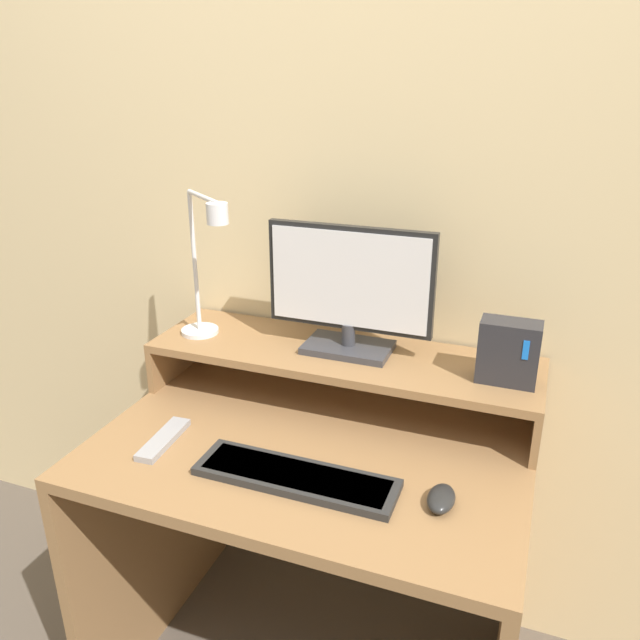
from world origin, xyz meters
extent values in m
cube|color=beige|center=(0.00, 0.76, 1.25)|extent=(6.00, 0.05, 2.50)
cube|color=olive|center=(0.00, 0.36, 0.76)|extent=(1.03, 0.72, 0.03)
cube|color=olive|center=(-0.50, 0.36, 0.37)|extent=(0.03, 0.72, 0.75)
cube|color=olive|center=(0.50, 0.36, 0.37)|extent=(0.03, 0.72, 0.75)
cube|color=olive|center=(-0.50, 0.57, 0.84)|extent=(0.02, 0.30, 0.12)
cube|color=olive|center=(0.50, 0.57, 0.84)|extent=(0.02, 0.30, 0.12)
cube|color=olive|center=(0.00, 0.57, 0.91)|extent=(1.03, 0.30, 0.02)
cube|color=#38383D|center=(0.01, 0.59, 0.93)|extent=(0.23, 0.14, 0.02)
cylinder|color=#38383D|center=(0.01, 0.59, 0.97)|extent=(0.04, 0.04, 0.06)
cube|color=black|center=(0.01, 0.59, 1.12)|extent=(0.44, 0.02, 0.27)
cube|color=silver|center=(0.01, 0.58, 1.12)|extent=(0.41, 0.01, 0.25)
cylinder|color=silver|center=(-0.42, 0.55, 0.93)|extent=(0.10, 0.10, 0.01)
cylinder|color=silver|center=(-0.42, 0.55, 1.13)|extent=(0.01, 0.01, 0.39)
cylinder|color=silver|center=(-0.34, 0.50, 1.32)|extent=(0.15, 0.12, 0.01)
cylinder|color=silver|center=(-0.27, 0.44, 1.29)|extent=(0.05, 0.05, 0.05)
cube|color=#28282D|center=(0.42, 0.55, 1.00)|extent=(0.14, 0.07, 0.15)
cube|color=#1972F2|center=(0.46, 0.51, 1.02)|extent=(0.01, 0.00, 0.05)
cube|color=#282828|center=(0.02, 0.20, 0.79)|extent=(0.45, 0.13, 0.02)
cube|color=black|center=(0.02, 0.20, 0.79)|extent=(0.41, 0.10, 0.01)
ellipsoid|color=black|center=(0.34, 0.23, 0.79)|extent=(0.06, 0.10, 0.03)
cube|color=#99999E|center=(-0.33, 0.23, 0.78)|extent=(0.06, 0.19, 0.02)
camera|label=1|loc=(0.47, -0.84, 1.60)|focal=35.00mm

